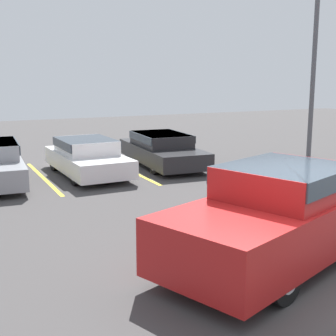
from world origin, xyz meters
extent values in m
plane|color=#423F3F|center=(0.00, 0.00, 0.00)|extent=(60.00, 60.00, 0.00)
cube|color=yellow|center=(-2.15, 9.55, 0.00)|extent=(0.12, 5.32, 0.01)
cube|color=yellow|center=(0.78, 9.55, 0.00)|extent=(0.12, 5.32, 0.01)
cube|color=yellow|center=(3.72, 9.55, 0.00)|extent=(0.12, 5.32, 0.01)
cube|color=#A51919|center=(0.59, 0.88, 0.70)|extent=(6.17, 3.88, 0.91)
cube|color=#A51919|center=(0.31, 0.78, 1.43)|extent=(2.60, 2.43, 0.56)
cube|color=#2D3842|center=(0.31, 0.78, 1.56)|extent=(2.59, 2.47, 0.31)
cylinder|color=black|center=(1.95, 2.24, 0.40)|extent=(0.87, 0.59, 0.80)
cylinder|color=#ADADB2|center=(1.95, 2.24, 0.40)|extent=(0.54, 0.48, 0.44)
cylinder|color=black|center=(-1.33, 1.01, 0.40)|extent=(0.87, 0.59, 0.80)
cylinder|color=#ADADB2|center=(-1.33, 1.01, 0.40)|extent=(0.54, 0.48, 0.44)
cylinder|color=black|center=(-0.78, -0.48, 0.40)|extent=(0.87, 0.59, 0.80)
cylinder|color=#ADADB2|center=(-0.78, -0.48, 0.40)|extent=(0.54, 0.48, 0.44)
cylinder|color=black|center=(-3.05, 8.06, 0.31)|extent=(0.26, 0.64, 0.63)
cylinder|color=#ADADB2|center=(-3.05, 8.06, 0.31)|extent=(0.25, 0.36, 0.34)
cylinder|color=black|center=(-2.86, 10.77, 0.31)|extent=(0.26, 0.64, 0.63)
cylinder|color=#ADADB2|center=(-2.86, 10.77, 0.31)|extent=(0.25, 0.36, 0.34)
cube|color=silver|center=(-0.74, 9.30, 0.46)|extent=(1.89, 4.33, 0.56)
cube|color=silver|center=(-0.75, 9.39, 0.97)|extent=(1.62, 2.27, 0.45)
cube|color=#2D3842|center=(-0.75, 9.39, 1.06)|extent=(1.69, 2.23, 0.27)
cylinder|color=black|center=(0.05, 8.08, 0.34)|extent=(0.25, 0.68, 0.67)
cylinder|color=#ADADB2|center=(0.05, 8.08, 0.34)|extent=(0.25, 0.38, 0.37)
cylinder|color=black|center=(-1.47, 8.04, 0.34)|extent=(0.25, 0.68, 0.67)
cylinder|color=#ADADB2|center=(-1.47, 8.04, 0.34)|extent=(0.25, 0.38, 0.37)
cylinder|color=black|center=(-0.02, 10.56, 0.34)|extent=(0.25, 0.68, 0.67)
cylinder|color=#ADADB2|center=(-0.02, 10.56, 0.34)|extent=(0.25, 0.38, 0.37)
cylinder|color=black|center=(-1.53, 10.52, 0.34)|extent=(0.25, 0.68, 0.67)
cylinder|color=#ADADB2|center=(-1.53, 10.52, 0.34)|extent=(0.25, 0.38, 0.37)
cube|color=#232326|center=(2.19, 9.77, 0.45)|extent=(2.12, 4.91, 0.56)
cube|color=#232326|center=(2.20, 9.87, 0.95)|extent=(1.75, 2.60, 0.44)
cube|color=#2D3842|center=(2.20, 9.87, 1.04)|extent=(1.82, 2.55, 0.26)
cylinder|color=black|center=(2.85, 8.33, 0.31)|extent=(0.28, 0.64, 0.62)
cylinder|color=#ADADB2|center=(2.85, 8.33, 0.31)|extent=(0.27, 0.36, 0.34)
cylinder|color=black|center=(1.33, 8.44, 0.31)|extent=(0.28, 0.64, 0.62)
cylinder|color=#ADADB2|center=(1.33, 8.44, 0.31)|extent=(0.27, 0.36, 0.34)
cylinder|color=black|center=(3.05, 11.10, 0.31)|extent=(0.28, 0.64, 0.62)
cylinder|color=#ADADB2|center=(3.05, 11.10, 0.31)|extent=(0.27, 0.36, 0.34)
cylinder|color=black|center=(1.53, 11.21, 0.31)|extent=(0.28, 0.64, 0.62)
cylinder|color=#ADADB2|center=(1.53, 11.21, 0.31)|extent=(0.27, 0.36, 0.34)
cylinder|color=#515156|center=(8.33, 8.86, 3.22)|extent=(0.18, 0.18, 6.44)
camera|label=1|loc=(-4.99, -5.41, 3.23)|focal=50.00mm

